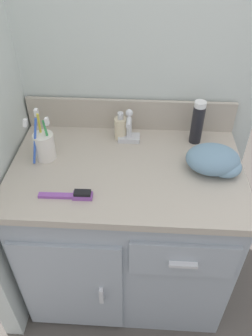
{
  "coord_description": "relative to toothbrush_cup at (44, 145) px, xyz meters",
  "views": [
    {
      "loc": [
        0.06,
        -0.95,
        1.55
      ],
      "look_at": [
        0.0,
        -0.03,
        0.78
      ],
      "focal_mm": 35.0,
      "sensor_mm": 36.0,
      "label": 1
    }
  ],
  "objects": [
    {
      "name": "sink_faucet",
      "position": [
        0.32,
        0.14,
        -0.01
      ],
      "size": [
        0.09,
        0.09,
        0.14
      ],
      "color": "silver",
      "rests_on": "vanity"
    },
    {
      "name": "backsplash",
      "position": [
        0.32,
        0.23,
        0.01
      ],
      "size": [
        0.89,
        0.02,
        0.14
      ],
      "color": "#B2A899",
      "rests_on": "vanity"
    },
    {
      "name": "soap_dispenser",
      "position": [
        0.28,
        0.15,
        -0.01
      ],
      "size": [
        0.05,
        0.06,
        0.13
      ],
      "color": "beige",
      "rests_on": "vanity"
    },
    {
      "name": "shaving_cream_can",
      "position": [
        0.59,
        0.15,
        0.03
      ],
      "size": [
        0.05,
        0.05,
        0.18
      ],
      "color": "black",
      "rests_on": "vanity"
    },
    {
      "name": "vanity",
      "position": [
        0.32,
        -0.04,
        -0.42
      ],
      "size": [
        0.89,
        0.58,
        0.76
      ],
      "color": "#9EA8B2",
      "rests_on": "ground_plane"
    },
    {
      "name": "hand_towel",
      "position": [
        0.65,
        -0.04,
        -0.02
      ],
      "size": [
        0.2,
        0.16,
        0.09
      ],
      "color": "#6B8EA8",
      "rests_on": "vanity"
    },
    {
      "name": "hairbrush",
      "position": [
        0.15,
        -0.21,
        -0.05
      ],
      "size": [
        0.19,
        0.03,
        0.03
      ],
      "rotation": [
        0.0,
        0.0,
        0.02
      ],
      "color": "purple",
      "rests_on": "vanity"
    },
    {
      "name": "toothbrush_cup",
      "position": [
        0.0,
        0.0,
        0.0
      ],
      "size": [
        0.08,
        0.09,
        0.2
      ],
      "color": "white",
      "rests_on": "vanity"
    },
    {
      "name": "wall_back",
      "position": [
        0.32,
        0.29,
        0.28
      ],
      "size": [
        1.07,
        0.08,
        2.2
      ],
      "primitive_type": "cube",
      "color": "silver",
      "rests_on": "ground_plane"
    },
    {
      "name": "ground_plane",
      "position": [
        0.32,
        -0.04,
        -0.82
      ],
      "size": [
        6.0,
        6.0,
        0.0
      ],
      "primitive_type": "plane",
      "color": "#4C4742"
    }
  ]
}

